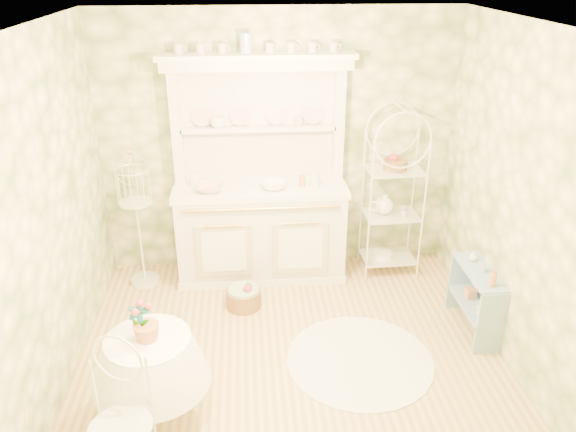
{
  "coord_description": "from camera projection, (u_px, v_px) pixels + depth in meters",
  "views": [
    {
      "loc": [
        -0.33,
        -3.71,
        3.12
      ],
      "look_at": [
        0.0,
        0.5,
        1.15
      ],
      "focal_mm": 35.0,
      "sensor_mm": 36.0,
      "label": 1
    }
  ],
  "objects": [
    {
      "name": "floor",
      "position": [
        293.0,
        365.0,
        4.69
      ],
      "size": [
        3.6,
        3.6,
        0.0
      ],
      "primitive_type": "plane",
      "color": "#D4B478",
      "rests_on": "ground"
    },
    {
      "name": "ceiling",
      "position": [
        294.0,
        28.0,
        3.55
      ],
      "size": [
        3.6,
        3.6,
        0.0
      ],
      "primitive_type": "plane",
      "color": "white",
      "rests_on": "floor"
    },
    {
      "name": "wall_left",
      "position": [
        42.0,
        229.0,
        3.99
      ],
      "size": [
        3.6,
        3.6,
        0.0
      ],
      "primitive_type": "plane",
      "color": "#F7E5BA",
      "rests_on": "floor"
    },
    {
      "name": "wall_right",
      "position": [
        530.0,
        212.0,
        4.25
      ],
      "size": [
        3.6,
        3.6,
        0.0
      ],
      "primitive_type": "plane",
      "color": "#F7E5BA",
      "rests_on": "floor"
    },
    {
      "name": "wall_back",
      "position": [
        278.0,
        145.0,
        5.75
      ],
      "size": [
        3.6,
        3.6,
        0.0
      ],
      "primitive_type": "plane",
      "color": "#F7E5BA",
      "rests_on": "floor"
    },
    {
      "name": "wall_front",
      "position": [
        329.0,
        393.0,
        2.5
      ],
      "size": [
        3.6,
        3.6,
        0.0
      ],
      "primitive_type": "plane",
      "color": "#F7E5BA",
      "rests_on": "floor"
    },
    {
      "name": "kitchen_dresser",
      "position": [
        260.0,
        174.0,
        5.57
      ],
      "size": [
        1.87,
        0.61,
        2.29
      ],
      "primitive_type": "cube",
      "color": "white",
      "rests_on": "floor"
    },
    {
      "name": "bakers_rack",
      "position": [
        392.0,
        198.0,
        5.78
      ],
      "size": [
        0.54,
        0.4,
        1.7
      ],
      "primitive_type": "cube",
      "rotation": [
        0.0,
        0.0,
        0.04
      ],
      "color": "white",
      "rests_on": "floor"
    },
    {
      "name": "side_shelf",
      "position": [
        475.0,
        301.0,
        5.04
      ],
      "size": [
        0.31,
        0.7,
        0.59
      ],
      "primitive_type": "cube",
      "rotation": [
        0.0,
        0.0,
        0.07
      ],
      "color": "#84A6C1",
      "rests_on": "floor"
    },
    {
      "name": "round_table",
      "position": [
        153.0,
        382.0,
        4.03
      ],
      "size": [
        0.7,
        0.7,
        0.67
      ],
      "primitive_type": "cylinder",
      "rotation": [
        0.0,
        0.0,
        0.16
      ],
      "color": "white",
      "rests_on": "floor"
    },
    {
      "name": "cafe_chair",
      "position": [
        121.0,
        430.0,
        3.5
      ],
      "size": [
        0.5,
        0.5,
        0.86
      ],
      "primitive_type": "cube",
      "rotation": [
        0.0,
        0.0,
        -0.36
      ],
      "color": "white",
      "rests_on": "floor"
    },
    {
      "name": "birdcage_stand",
      "position": [
        137.0,
        217.0,
        5.58
      ],
      "size": [
        0.37,
        0.37,
        1.5
      ],
      "primitive_type": "cube",
      "rotation": [
        0.0,
        0.0,
        0.03
      ],
      "color": "white",
      "rests_on": "floor"
    },
    {
      "name": "floor_basket",
      "position": [
        244.0,
        296.0,
        5.44
      ],
      "size": [
        0.47,
        0.47,
        0.24
      ],
      "primitive_type": "cylinder",
      "rotation": [
        0.0,
        0.0,
        -0.35
      ],
      "color": "olive",
      "rests_on": "floor"
    },
    {
      "name": "lace_rug",
      "position": [
        360.0,
        360.0,
        4.75
      ],
      "size": [
        1.33,
        1.33,
        0.01
      ],
      "primitive_type": "cylinder",
      "rotation": [
        0.0,
        0.0,
        0.07
      ],
      "color": "white",
      "rests_on": "floor"
    },
    {
      "name": "bowl_floral",
      "position": [
        210.0,
        191.0,
        5.51
      ],
      "size": [
        0.29,
        0.29,
        0.07
      ],
      "primitive_type": "imported",
      "rotation": [
        0.0,
        0.0,
        -0.08
      ],
      "color": "white",
      "rests_on": "kitchen_dresser"
    },
    {
      "name": "bowl_white",
      "position": [
        274.0,
        188.0,
        5.57
      ],
      "size": [
        0.33,
        0.33,
        0.08
      ],
      "primitive_type": "imported",
      "rotation": [
        0.0,
        0.0,
        0.39
      ],
      "color": "white",
      "rests_on": "kitchen_dresser"
    },
    {
      "name": "cup_left",
      "position": [
        218.0,
        125.0,
        5.49
      ],
      "size": [
        0.14,
        0.14,
        0.11
      ],
      "primitive_type": "imported",
      "rotation": [
        0.0,
        0.0,
        0.01
      ],
      "color": "white",
      "rests_on": "kitchen_dresser"
    },
    {
      "name": "cup_right",
      "position": [
        299.0,
        124.0,
        5.52
      ],
      "size": [
        0.11,
        0.11,
        0.09
      ],
      "primitive_type": "imported",
      "rotation": [
        0.0,
        0.0,
        -0.04
      ],
      "color": "white",
      "rests_on": "kitchen_dresser"
    },
    {
      "name": "potted_geranium",
      "position": [
        140.0,
        323.0,
        3.81
      ],
      "size": [
        0.16,
        0.12,
        0.29
      ],
      "primitive_type": "imported",
      "rotation": [
        0.0,
        0.0,
        -0.13
      ],
      "color": "#3F7238",
      "rests_on": "round_table"
    },
    {
      "name": "bottle_amber",
      "position": [
        493.0,
        279.0,
        4.65
      ],
      "size": [
        0.08,
        0.08,
        0.16
      ],
      "primitive_type": "imported",
      "rotation": [
        0.0,
        0.0,
        0.2
      ],
      "color": "#BF7A4C",
      "rests_on": "side_shelf"
    },
    {
      "name": "bottle_blue",
      "position": [
        482.0,
        268.0,
        4.87
      ],
      "size": [
        0.07,
        0.07,
        0.11
      ],
      "primitive_type": "imported",
      "rotation": [
        0.0,
        0.0,
        -0.41
      ],
      "color": "#9DB4D0",
      "rests_on": "side_shelf"
    },
    {
      "name": "bottle_glass",
      "position": [
        473.0,
        258.0,
        5.05
      ],
      "size": [
        0.08,
        0.08,
        0.1
      ],
      "primitive_type": "imported",
      "rotation": [
        0.0,
        0.0,
        0.08
      ],
      "color": "silver",
      "rests_on": "side_shelf"
    }
  ]
}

